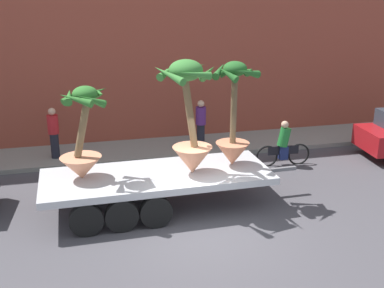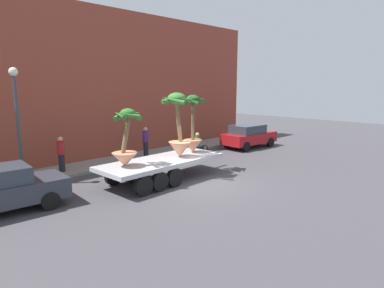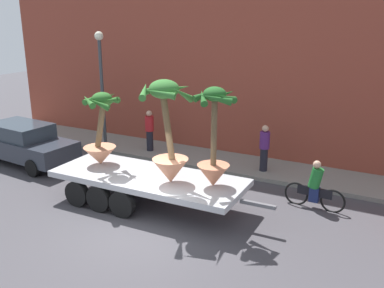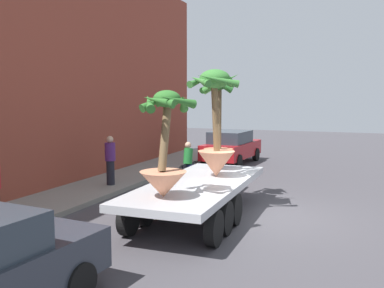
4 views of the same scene
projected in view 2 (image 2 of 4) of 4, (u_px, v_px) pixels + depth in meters
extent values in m
plane|color=#423F44|center=(201.00, 184.00, 14.50)|extent=(60.00, 60.00, 0.00)
cube|color=gray|center=(122.00, 160.00, 18.70)|extent=(24.00, 2.20, 0.15)
cube|color=brown|center=(102.00, 85.00, 19.13)|extent=(24.00, 1.20, 8.51)
cube|color=#B7BABF|center=(162.00, 161.00, 14.84)|extent=(5.98, 2.34, 0.18)
cylinder|color=black|center=(114.00, 176.00, 14.27)|extent=(0.80, 0.23, 0.80)
cylinder|color=black|center=(144.00, 186.00, 12.87)|extent=(0.80, 0.23, 0.80)
cylinder|color=black|center=(129.00, 172.00, 14.86)|extent=(0.80, 0.23, 0.80)
cylinder|color=black|center=(160.00, 182.00, 13.46)|extent=(0.80, 0.23, 0.80)
cylinder|color=black|center=(144.00, 169.00, 15.46)|extent=(0.80, 0.23, 0.80)
cylinder|color=black|center=(175.00, 177.00, 14.05)|extent=(0.80, 0.23, 0.80)
cube|color=slate|center=(212.00, 153.00, 17.34)|extent=(1.00, 0.12, 0.10)
cone|color=tan|center=(125.00, 160.00, 13.51)|extent=(1.04, 1.04, 0.58)
cylinder|color=brown|center=(126.00, 133.00, 13.40)|extent=(0.54, 0.18, 1.59)
ellipsoid|color=#2D6B28|center=(128.00, 113.00, 13.33)|extent=(0.61, 0.61, 0.38)
cone|color=#2D6B28|center=(134.00, 113.00, 13.62)|extent=(0.31, 0.75, 0.32)
cone|color=#2D6B28|center=(126.00, 114.00, 13.73)|extent=(0.85, 0.54, 0.48)
cone|color=#2D6B28|center=(119.00, 115.00, 13.42)|extent=(0.79, 0.61, 0.48)
cone|color=#2D6B28|center=(119.00, 115.00, 13.09)|extent=(0.25, 0.79, 0.34)
cone|color=#2D6B28|center=(128.00, 115.00, 12.93)|extent=(0.86, 0.64, 0.36)
cone|color=#2D6B28|center=(135.00, 115.00, 13.20)|extent=(0.77, 0.44, 0.47)
cone|color=tan|center=(180.00, 149.00, 15.27)|extent=(1.03, 1.03, 0.72)
cylinder|color=brown|center=(178.00, 120.00, 14.97)|extent=(0.46, 0.18, 1.99)
ellipsoid|color=#387A33|center=(177.00, 98.00, 14.74)|extent=(0.84, 0.84, 0.52)
cone|color=#387A33|center=(186.00, 100.00, 15.15)|extent=(0.21, 1.11, 0.64)
cone|color=#387A33|center=(171.00, 99.00, 15.15)|extent=(1.02, 0.42, 0.41)
cone|color=#387A33|center=(166.00, 99.00, 14.70)|extent=(0.76, 0.87, 0.40)
cone|color=#387A33|center=(173.00, 100.00, 14.23)|extent=(0.69, 1.06, 0.42)
cone|color=#387A33|center=(185.00, 99.00, 14.53)|extent=(0.91, 0.42, 0.35)
cone|color=#C17251|center=(193.00, 146.00, 16.34)|extent=(0.91, 0.91, 0.63)
cylinder|color=brown|center=(193.00, 120.00, 16.11)|extent=(0.18, 0.16, 1.99)
ellipsoid|color=#235B23|center=(193.00, 99.00, 15.93)|extent=(0.62, 0.62, 0.39)
cone|color=#235B23|center=(199.00, 100.00, 16.16)|extent=(0.34, 0.81, 0.42)
cone|color=#235B23|center=(189.00, 100.00, 16.26)|extent=(0.80, 0.35, 0.47)
cone|color=#235B23|center=(185.00, 100.00, 15.86)|extent=(0.62, 0.81, 0.41)
cone|color=#235B23|center=(192.00, 101.00, 15.64)|extent=(0.54, 0.66, 0.44)
cone|color=#235B23|center=(201.00, 100.00, 15.83)|extent=(0.86, 0.58, 0.38)
torus|color=black|center=(204.00, 151.00, 19.96)|extent=(0.74, 0.10, 0.74)
torus|color=black|center=(190.00, 153.00, 19.23)|extent=(0.74, 0.10, 0.74)
cube|color=black|center=(197.00, 149.00, 19.57)|extent=(1.04, 0.11, 0.28)
cylinder|color=#1E702D|center=(197.00, 142.00, 19.49)|extent=(0.46, 0.36, 0.65)
sphere|color=tan|center=(197.00, 135.00, 19.41)|extent=(0.24, 0.24, 0.24)
cube|color=navy|center=(197.00, 151.00, 19.58)|extent=(0.29, 0.25, 0.44)
cube|color=maroon|center=(249.00, 138.00, 22.80)|extent=(4.17, 2.01, 0.70)
cube|color=#2D3842|center=(248.00, 129.00, 22.56)|extent=(2.33, 1.71, 0.56)
cylinder|color=black|center=(252.00, 139.00, 24.33)|extent=(0.65, 0.24, 0.64)
cylinder|color=black|center=(270.00, 142.00, 23.12)|extent=(0.65, 0.24, 0.64)
cylinder|color=black|center=(227.00, 143.00, 22.61)|extent=(0.65, 0.24, 0.64)
cylinder|color=black|center=(246.00, 147.00, 21.41)|extent=(0.65, 0.24, 0.64)
cylinder|color=black|center=(36.00, 190.00, 12.67)|extent=(0.65, 0.25, 0.64)
cylinder|color=black|center=(50.00, 201.00, 11.46)|extent=(0.65, 0.25, 0.64)
cylinder|color=black|center=(146.00, 149.00, 19.34)|extent=(0.28, 0.28, 0.85)
cylinder|color=#51236B|center=(146.00, 137.00, 19.21)|extent=(0.36, 0.36, 0.62)
sphere|color=tan|center=(145.00, 129.00, 19.13)|extent=(0.24, 0.24, 0.24)
cylinder|color=black|center=(62.00, 163.00, 15.90)|extent=(0.28, 0.28, 0.85)
cylinder|color=red|center=(61.00, 148.00, 15.77)|extent=(0.36, 0.36, 0.62)
sphere|color=tan|center=(60.00, 139.00, 15.70)|extent=(0.24, 0.24, 0.24)
cylinder|color=#383D42|center=(19.00, 130.00, 13.87)|extent=(0.14, 0.14, 4.50)
sphere|color=#EAEACC|center=(13.00, 72.00, 13.44)|extent=(0.36, 0.36, 0.36)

